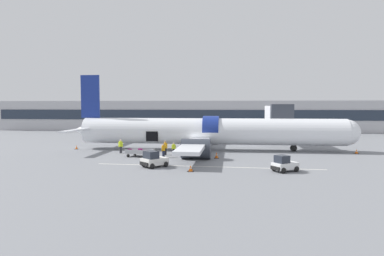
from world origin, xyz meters
name	(u,v)px	position (x,y,z in m)	size (l,w,h in m)	color
ground_plane	(190,153)	(0.00, 0.00, 0.00)	(500.00, 500.00, 0.00)	slate
apron_marking_line	(207,167)	(3.03, -9.71, 0.00)	(24.02, 1.02, 0.01)	silver
terminal_strip	(210,116)	(0.00, 43.65, 3.77)	(109.15, 13.99, 7.54)	#B2B2B7
jet_bridge_stub	(277,114)	(12.87, 11.41, 5.07)	(3.20, 14.06, 6.59)	#4C4C51
airplane	(207,132)	(2.12, 3.57, 2.62)	(41.12, 32.13, 10.87)	white
baggage_tug_lead	(284,165)	(10.65, -11.54, 0.67)	(2.81, 2.54, 1.61)	white
baggage_tug_mid	(154,160)	(-2.49, -10.54, 0.72)	(2.95, 2.99, 1.69)	silver
baggage_cart_loading	(140,153)	(-5.81, -3.68, 0.49)	(4.38, 2.63, 0.99)	#999BA0
ground_crew_loader_a	(174,148)	(-1.91, -1.50, 0.83)	(0.55, 0.46, 1.58)	black
ground_crew_loader_b	(163,150)	(-2.79, -3.91, 0.90)	(0.54, 0.56, 1.71)	#1E2338
ground_crew_driver	(165,148)	(-2.95, -1.89, 0.96)	(0.59, 0.59, 1.83)	black
ground_crew_supervisor	(121,146)	(-9.23, -0.91, 0.98)	(0.65, 0.47, 1.86)	#2D2D33
suitcase_on_tarmac_upright	(153,156)	(-3.67, -5.53, 0.33)	(0.39, 0.28, 0.77)	#2D2D33
safety_cone_nose	(357,152)	(22.12, 2.27, 0.27)	(0.61, 0.61, 0.59)	black
safety_cone_engine_left	(191,169)	(1.63, -12.53, 0.28)	(0.63, 0.63, 0.61)	black
safety_cone_wingtip	(216,155)	(3.76, -3.90, 0.35)	(0.58, 0.58, 0.74)	black
safety_cone_tail	(77,147)	(-17.02, 2.39, 0.28)	(0.51, 0.51, 0.60)	black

